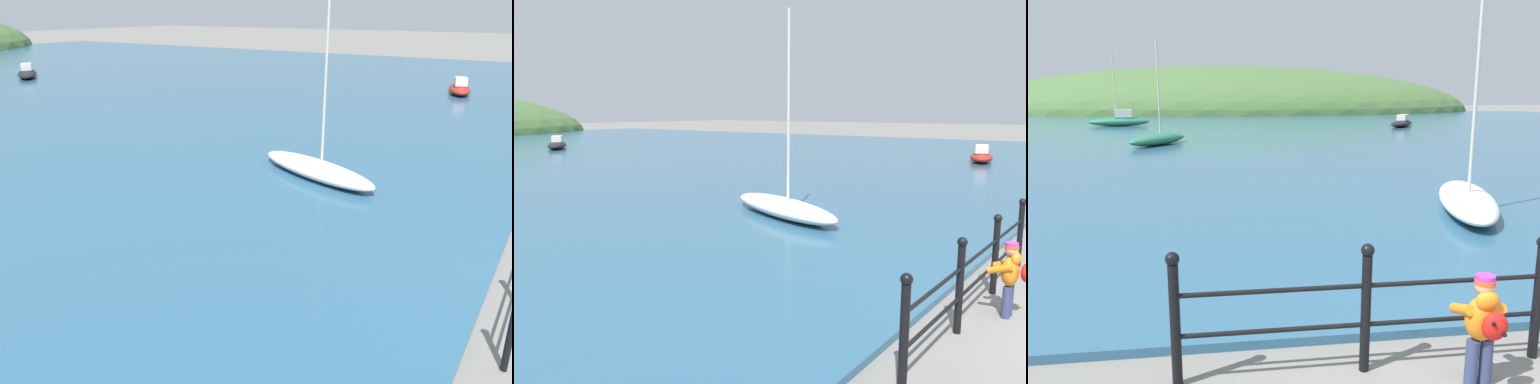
{
  "view_description": "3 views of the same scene",
  "coord_description": "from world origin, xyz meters",
  "views": [
    {
      "loc": [
        -8.63,
        1.34,
        4.42
      ],
      "look_at": [
        -0.9,
        6.33,
        1.03
      ],
      "focal_mm": 35.0,
      "sensor_mm": 36.0,
      "label": 1
    },
    {
      "loc": [
        -6.72,
        -0.2,
        2.69
      ],
      "look_at": [
        0.38,
        5.28,
        1.22
      ],
      "focal_mm": 35.0,
      "sensor_mm": 36.0,
      "label": 2
    },
    {
      "loc": [
        -2.08,
        -2.53,
        2.49
      ],
      "look_at": [
        -0.93,
        5.57,
        0.87
      ],
      "focal_mm": 35.0,
      "sensor_mm": 36.0,
      "label": 3
    }
  ],
  "objects": [
    {
      "name": "iron_railing",
      "position": [
        0.07,
        1.5,
        0.64
      ],
      "size": [
        5.15,
        0.12,
        1.21
      ],
      "color": "black",
      "rests_on": "ground"
    },
    {
      "name": "far_hillside",
      "position": [
        0.0,
        68.39,
        0.0
      ],
      "size": [
        68.33,
        37.58,
        12.31
      ],
      "color": "#476B38",
      "rests_on": "ground"
    },
    {
      "name": "boat_far_left",
      "position": [
        -8.92,
        36.13,
        0.51
      ],
      "size": [
        4.44,
        1.86,
        5.37
      ],
      "color": "#287551",
      "rests_on": "water"
    },
    {
      "name": "boat_white_sailboat",
      "position": [
        11.59,
        32.54,
        0.38
      ],
      "size": [
        3.25,
        3.92,
        0.87
      ],
      "color": "black",
      "rests_on": "water"
    },
    {
      "name": "boat_blue_hull",
      "position": [
        -4.66,
        21.64,
        0.38
      ],
      "size": [
        2.97,
        4.0,
        4.92
      ],
      "color": "#287551",
      "rests_on": "water"
    },
    {
      "name": "boat_mid_harbor",
      "position": [
        3.11,
        6.96,
        0.35
      ],
      "size": [
        2.45,
        4.19,
        4.93
      ],
      "color": "silver",
      "rests_on": "water"
    },
    {
      "name": "water",
      "position": [
        0.0,
        32.0,
        0.05
      ],
      "size": [
        80.0,
        60.0,
        0.1
      ],
      "primitive_type": "cube",
      "color": "#2D5B7A",
      "rests_on": "ground"
    },
    {
      "name": "child_in_coat",
      "position": [
        0.14,
        1.12,
        0.61
      ],
      "size": [
        0.38,
        0.53,
        1.0
      ],
      "color": "navy",
      "rests_on": "ground"
    }
  ]
}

